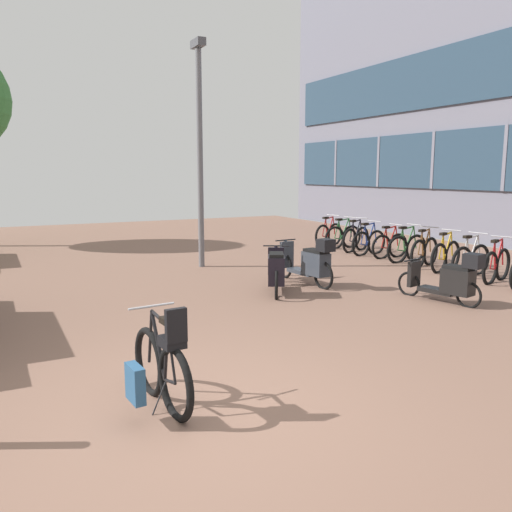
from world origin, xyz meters
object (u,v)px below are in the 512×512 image
at_px(scooter_near, 310,262).
at_px(bicycle_rack_01, 497,266).
at_px(bicycle_rack_03, 446,256).
at_px(bicycle_rack_05, 407,248).
at_px(bicycle_rack_04, 424,252).
at_px(lamp_post, 200,143).
at_px(bicycle_rack_10, 329,234).
at_px(bicycle_rack_07, 369,243).
at_px(bicycle_rack_09, 343,237).
at_px(scooter_far, 276,271).
at_px(bicycle_rack_08, 356,239).
at_px(bicycle_foreground, 160,368).
at_px(scooter_mid, 450,279).
at_px(bicycle_rack_06, 390,246).
at_px(bicycle_rack_02, 471,260).

bearing_deg(scooter_near, bicycle_rack_01, -22.92).
xyz_separation_m(bicycle_rack_03, bicycle_rack_05, (0.10, 1.38, 0.00)).
xyz_separation_m(bicycle_rack_04, lamp_post, (-4.88, 2.45, 2.62)).
height_order(bicycle_rack_04, bicycle_rack_10, bicycle_rack_04).
bearing_deg(bicycle_rack_04, bicycle_rack_01, -90.60).
height_order(bicycle_rack_05, bicycle_rack_10, bicycle_rack_05).
xyz_separation_m(bicycle_rack_07, bicycle_rack_09, (0.14, 1.38, 0.00)).
xyz_separation_m(bicycle_rack_10, scooter_far, (-4.72, -4.99, 0.08)).
distance_m(bicycle_rack_01, bicycle_rack_08, 4.82).
distance_m(scooter_near, scooter_far, 1.03).
bearing_deg(bicycle_rack_05, scooter_near, -162.20).
xyz_separation_m(scooter_far, lamp_post, (-0.22, 3.31, 2.54)).
relative_size(bicycle_rack_09, lamp_post, 0.26).
distance_m(bicycle_rack_08, bicycle_rack_10, 1.38).
relative_size(bicycle_foreground, bicycle_rack_07, 1.06).
distance_m(bicycle_rack_05, bicycle_rack_07, 1.38).
distance_m(bicycle_rack_05, bicycle_rack_10, 3.44).
bearing_deg(bicycle_rack_04, bicycle_rack_07, 90.94).
bearing_deg(bicycle_rack_03, bicycle_rack_10, 89.05).
xyz_separation_m(bicycle_rack_10, scooter_mid, (-2.41, -7.08, 0.08)).
bearing_deg(bicycle_rack_07, bicycle_rack_01, -89.83).
height_order(bicycle_rack_03, scooter_far, bicycle_rack_03).
bearing_deg(bicycle_rack_01, bicycle_rack_05, 87.87).
xyz_separation_m(bicycle_rack_01, bicycle_rack_06, (0.14, 3.45, -0.01)).
distance_m(bicycle_rack_04, bicycle_rack_08, 2.76).
relative_size(bicycle_rack_01, bicycle_rack_04, 1.01).
bearing_deg(bicycle_rack_01, bicycle_rack_07, 90.17).
distance_m(bicycle_rack_04, scooter_far, 4.74).
xyz_separation_m(bicycle_rack_05, scooter_far, (-4.74, -1.55, 0.08)).
bearing_deg(bicycle_rack_05, bicycle_rack_01, -92.13).
bearing_deg(bicycle_rack_07, bicycle_rack_03, -89.67).
relative_size(bicycle_rack_06, bicycle_rack_10, 0.97).
distance_m(bicycle_foreground, bicycle_rack_07, 10.44).
bearing_deg(bicycle_foreground, bicycle_rack_06, 36.16).
relative_size(bicycle_rack_04, bicycle_rack_08, 0.98).
height_order(scooter_far, lamp_post, lamp_post).
distance_m(bicycle_rack_06, scooter_near, 4.25).
bearing_deg(bicycle_rack_10, scooter_far, -133.40).
distance_m(bicycle_rack_04, lamp_post, 6.06).
bearing_deg(scooter_mid, scooter_near, 118.77).
bearing_deg(bicycle_rack_06, scooter_mid, -119.76).
bearing_deg(bicycle_rack_06, scooter_far, -154.92).
bearing_deg(bicycle_rack_06, scooter_near, -153.49).
distance_m(bicycle_rack_05, bicycle_rack_08, 2.07).
relative_size(bicycle_rack_08, bicycle_rack_09, 0.98).
relative_size(bicycle_rack_10, scooter_near, 0.69).
height_order(bicycle_rack_02, scooter_near, scooter_near).
relative_size(bicycle_rack_05, scooter_near, 0.72).
height_order(bicycle_rack_08, scooter_far, bicycle_rack_08).
bearing_deg(bicycle_rack_08, scooter_far, -142.53).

